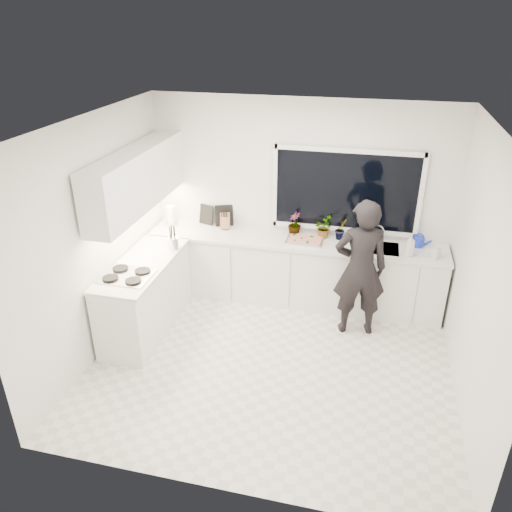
# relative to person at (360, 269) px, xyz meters

# --- Properties ---
(floor) EXTENTS (4.00, 3.50, 0.02)m
(floor) POSITION_rel_person_xyz_m (-0.89, -0.90, -0.88)
(floor) COLOR beige
(floor) RESTS_ON ground
(wall_back) EXTENTS (4.00, 0.02, 2.70)m
(wall_back) POSITION_rel_person_xyz_m (-0.89, 0.86, 0.48)
(wall_back) COLOR white
(wall_back) RESTS_ON ground
(wall_left) EXTENTS (0.02, 3.50, 2.70)m
(wall_left) POSITION_rel_person_xyz_m (-2.90, -0.90, 0.48)
(wall_left) COLOR white
(wall_left) RESTS_ON ground
(wall_right) EXTENTS (0.02, 3.50, 2.70)m
(wall_right) POSITION_rel_person_xyz_m (1.12, -0.90, 0.48)
(wall_right) COLOR white
(wall_right) RESTS_ON ground
(ceiling) EXTENTS (4.00, 3.50, 0.02)m
(ceiling) POSITION_rel_person_xyz_m (-0.89, -0.90, 1.84)
(ceiling) COLOR white
(ceiling) RESTS_ON wall_back
(window) EXTENTS (1.80, 0.02, 1.00)m
(window) POSITION_rel_person_xyz_m (-0.29, 0.83, 0.68)
(window) COLOR black
(window) RESTS_ON wall_back
(base_cabinets_back) EXTENTS (3.92, 0.58, 0.88)m
(base_cabinets_back) POSITION_rel_person_xyz_m (-0.89, 0.55, -0.43)
(base_cabinets_back) COLOR white
(base_cabinets_back) RESTS_ON floor
(base_cabinets_left) EXTENTS (0.58, 1.60, 0.88)m
(base_cabinets_left) POSITION_rel_person_xyz_m (-2.56, -0.55, -0.43)
(base_cabinets_left) COLOR white
(base_cabinets_left) RESTS_ON floor
(countertop_back) EXTENTS (3.94, 0.62, 0.04)m
(countertop_back) POSITION_rel_person_xyz_m (-0.89, 0.54, 0.03)
(countertop_back) COLOR silver
(countertop_back) RESTS_ON base_cabinets_back
(countertop_left) EXTENTS (0.62, 1.60, 0.04)m
(countertop_left) POSITION_rel_person_xyz_m (-2.56, -0.55, 0.03)
(countertop_left) COLOR silver
(countertop_left) RESTS_ON base_cabinets_left
(upper_cabinets) EXTENTS (0.34, 2.10, 0.70)m
(upper_cabinets) POSITION_rel_person_xyz_m (-2.68, -0.20, 0.98)
(upper_cabinets) COLOR white
(upper_cabinets) RESTS_ON wall_left
(sink) EXTENTS (0.58, 0.42, 0.14)m
(sink) POSITION_rel_person_xyz_m (0.16, 0.55, -0.00)
(sink) COLOR silver
(sink) RESTS_ON countertop_back
(faucet) EXTENTS (0.03, 0.03, 0.22)m
(faucet) POSITION_rel_person_xyz_m (0.16, 0.75, 0.16)
(faucet) COLOR silver
(faucet) RESTS_ON countertop_back
(stovetop) EXTENTS (0.56, 0.48, 0.03)m
(stovetop) POSITION_rel_person_xyz_m (-2.58, -0.90, 0.06)
(stovetop) COLOR black
(stovetop) RESTS_ON countertop_left
(person) EXTENTS (0.71, 0.54, 1.75)m
(person) POSITION_rel_person_xyz_m (0.00, 0.00, 0.00)
(person) COLOR black
(person) RESTS_ON floor
(pizza_tray) EXTENTS (0.48, 0.36, 0.03)m
(pizza_tray) POSITION_rel_person_xyz_m (-0.75, 0.52, 0.06)
(pizza_tray) COLOR silver
(pizza_tray) RESTS_ON countertop_back
(pizza) EXTENTS (0.44, 0.32, 0.01)m
(pizza) POSITION_rel_person_xyz_m (-0.75, 0.52, 0.08)
(pizza) COLOR #B23917
(pizza) RESTS_ON pizza_tray
(watering_can) EXTENTS (0.16, 0.16, 0.13)m
(watering_can) POSITION_rel_person_xyz_m (0.69, 0.71, 0.11)
(watering_can) COLOR #1532C7
(watering_can) RESTS_ON countertop_back
(paper_towel_roll) EXTENTS (0.11, 0.11, 0.26)m
(paper_towel_roll) POSITION_rel_person_xyz_m (-2.66, 0.65, 0.18)
(paper_towel_roll) COLOR white
(paper_towel_roll) RESTS_ON countertop_back
(knife_block) EXTENTS (0.15, 0.13, 0.22)m
(knife_block) POSITION_rel_person_xyz_m (-1.88, 0.69, 0.16)
(knife_block) COLOR #935E44
(knife_block) RESTS_ON countertop_back
(utensil_crock) EXTENTS (0.17, 0.17, 0.16)m
(utensil_crock) POSITION_rel_person_xyz_m (-2.33, -0.10, 0.13)
(utensil_crock) COLOR silver
(utensil_crock) RESTS_ON countertop_left
(picture_frame_large) EXTENTS (0.21, 0.09, 0.28)m
(picture_frame_large) POSITION_rel_person_xyz_m (-2.19, 0.79, 0.19)
(picture_frame_large) COLOR black
(picture_frame_large) RESTS_ON countertop_back
(picture_frame_small) EXTENTS (0.24, 0.12, 0.30)m
(picture_frame_small) POSITION_rel_person_xyz_m (-1.92, 0.79, 0.20)
(picture_frame_small) COLOR black
(picture_frame_small) RESTS_ON countertop_back
(herb_plants) EXTENTS (0.84, 0.30, 0.31)m
(herb_plants) POSITION_rel_person_xyz_m (-0.62, 0.71, 0.19)
(herb_plants) COLOR #26662D
(herb_plants) RESTS_ON countertop_back
(soap_bottles) EXTENTS (0.43, 0.12, 0.29)m
(soap_bottles) POSITION_rel_person_xyz_m (0.66, 0.40, 0.18)
(soap_bottles) COLOR #D8BF66
(soap_bottles) RESTS_ON countertop_back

